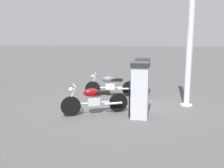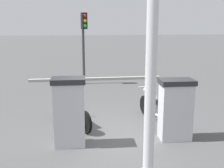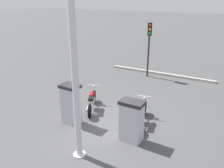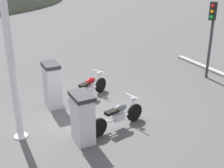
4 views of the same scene
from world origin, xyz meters
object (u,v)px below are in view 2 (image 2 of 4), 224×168
roadside_traffic_light (84,35)px  canopy_support_pole (151,54)px  fuel_pump_near (175,109)px  fuel_pump_far (69,112)px  motorcycle_near_pump (155,107)px  motorcycle_far_pump (72,109)px

roadside_traffic_light → canopy_support_pole: size_ratio=0.69×
roadside_traffic_light → canopy_support_pole: 8.27m
fuel_pump_near → roadside_traffic_light: roadside_traffic_light is taller
roadside_traffic_light → canopy_support_pole: canopy_support_pole is taller
fuel_pump_near → fuel_pump_far: fuel_pump_far is taller
fuel_pump_far → motorcycle_near_pump: size_ratio=0.79×
motorcycle_far_pump → fuel_pump_near: bearing=-118.9°
fuel_pump_near → fuel_pump_far: 2.55m
roadside_traffic_light → motorcycle_near_pump: bearing=-162.2°
motorcycle_near_pump → roadside_traffic_light: size_ratio=0.63×
motorcycle_far_pump → canopy_support_pole: (-2.91, -1.38, 1.83)m
fuel_pump_near → roadside_traffic_light: 7.10m
motorcycle_near_pump → roadside_traffic_light: bearing=17.8°
motorcycle_far_pump → canopy_support_pole: bearing=-154.6°
motorcycle_near_pump → fuel_pump_far: bearing=116.9°
fuel_pump_far → motorcycle_near_pump: fuel_pump_far is taller
canopy_support_pole → motorcycle_near_pump: bearing=-19.5°
fuel_pump_near → motorcycle_far_pump: 2.85m
motorcycle_near_pump → canopy_support_pole: (-2.77, 0.98, 1.83)m
motorcycle_near_pump → motorcycle_far_pump: 2.37m
fuel_pump_far → motorcycle_near_pump: (1.23, -2.43, -0.37)m
fuel_pump_far → roadside_traffic_light: 6.87m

